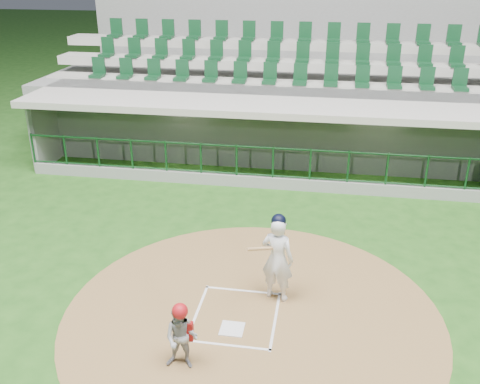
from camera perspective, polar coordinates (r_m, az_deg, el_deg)
name	(u,v)px	position (r m, az deg, el deg)	size (l,w,h in m)	color
ground	(238,307)	(10.65, -0.16, -12.19)	(120.00, 120.00, 0.00)	#1E4C15
dirt_circle	(252,315)	(10.45, 1.31, -12.96)	(7.20, 7.20, 0.01)	brown
home_plate	(232,329)	(10.08, -0.85, -14.39)	(0.43, 0.43, 0.02)	silver
batter_box_chalk	(236,316)	(10.40, -0.45, -13.07)	(1.55, 1.80, 0.01)	white
dugout_structure	(285,138)	(17.21, 4.85, 5.73)	(16.40, 3.70, 3.00)	slate
seating_deck	(288,100)	(20.05, 5.16, 9.71)	(17.00, 6.72, 5.15)	slate
batter	(277,257)	(10.42, 4.00, -6.98)	(0.91, 0.93, 1.85)	white
catcher	(181,336)	(9.02, -6.27, -15.04)	(0.56, 0.44, 1.23)	gray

